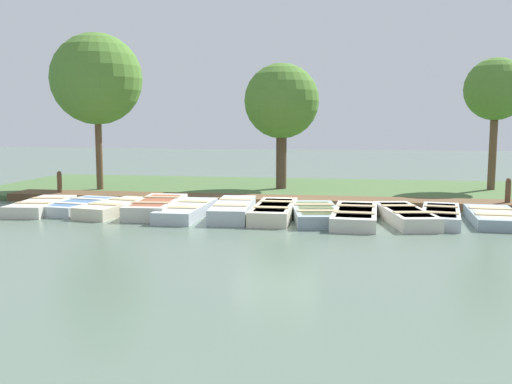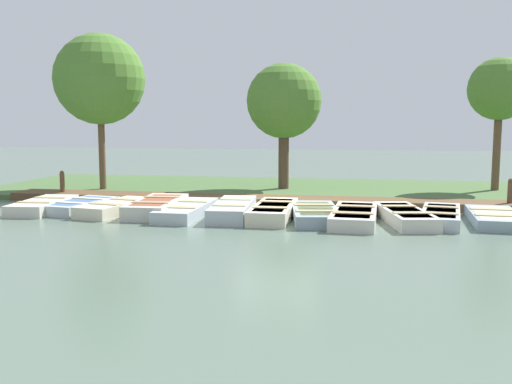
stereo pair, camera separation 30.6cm
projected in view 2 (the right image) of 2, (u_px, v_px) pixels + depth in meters
ground_plane at (277, 212)px, 17.44m from camera, size 80.00×80.00×0.00m
shore_bank at (296, 190)px, 22.31m from camera, size 8.00×24.00×0.17m
dock_walkway at (284, 201)px, 18.93m from camera, size 1.33×19.25×0.26m
rowboat_0 at (43, 205)px, 17.66m from camera, size 2.94×1.41×0.37m
rowboat_1 at (80, 205)px, 17.72m from camera, size 2.81×1.64×0.34m
rowboat_2 at (116, 207)px, 17.23m from camera, size 2.96×1.56×0.37m
rowboat_3 at (157, 206)px, 17.18m from camera, size 3.27×1.43×0.44m
rowboat_4 at (187, 210)px, 16.74m from camera, size 3.31×1.07×0.37m
rowboat_5 at (233, 209)px, 16.61m from camera, size 3.37×1.30×0.44m
rowboat_6 at (274, 211)px, 16.32m from camera, size 3.21×1.09×0.42m
rowboat_7 at (315, 214)px, 16.02m from camera, size 3.27×1.75×0.37m
rowboat_8 at (354, 216)px, 15.68m from camera, size 3.43×1.31×0.38m
rowboat_9 at (404, 216)px, 15.61m from camera, size 3.39×1.65×0.39m
rowboat_10 at (441, 216)px, 15.67m from camera, size 3.26×1.46×0.36m
rowboat_11 at (495, 218)px, 15.50m from camera, size 3.01×1.41×0.33m
mooring_post_near at (62, 185)px, 20.27m from camera, size 0.17×0.17×1.03m
mooring_post_far at (510, 195)px, 17.53m from camera, size 0.17×0.17×1.03m
park_tree_far_left at (100, 80)px, 21.54m from camera, size 3.42×3.42×6.07m
park_tree_left at (284, 102)px, 21.79m from camera, size 2.87×2.87×4.98m
park_tree_center at (500, 90)px, 21.22m from camera, size 2.34×2.34×5.14m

